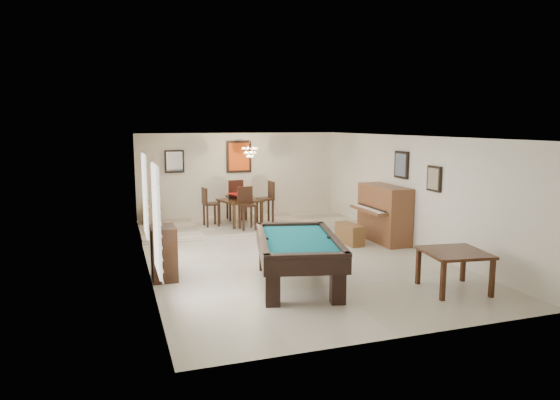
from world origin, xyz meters
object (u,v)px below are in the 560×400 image
flower_vase (240,190)px  upright_piano (378,214)px  dining_table (240,210)px  corner_bench (152,215)px  dining_chair_east (265,202)px  chandelier (250,148)px  dining_chair_north (234,200)px  piano_bench (350,234)px  square_table (454,271)px  pool_table (298,262)px  apothecary_chest (164,253)px  dining_chair_west (211,207)px  dining_chair_south (247,209)px

flower_vase → upright_piano: bearing=-42.1°
dining_table → flower_vase: (0.00, 0.00, 0.54)m
corner_bench → dining_table: bearing=-21.6°
dining_chair_east → dining_table: bearing=-94.3°
dining_table → chandelier: size_ratio=1.65×
dining_chair_east → dining_chair_north: bearing=-140.6°
piano_bench → dining_chair_north: size_ratio=0.74×
square_table → pool_table: bearing=154.7°
piano_bench → apothecary_chest: (-4.52, -1.41, 0.26)m
dining_chair_east → upright_piano: bearing=36.8°
dining_chair_north → chandelier: bearing=114.1°
square_table → dining_chair_west: 6.96m
apothecary_chest → upright_piano: bearing=14.8°
piano_bench → dining_chair_west: (-2.87, 2.59, 0.40)m
upright_piano → flower_vase: (-2.83, 2.56, 0.38)m
piano_bench → dining_chair_west: size_ratio=0.83×
piano_bench → pool_table: bearing=-132.4°
dining_chair_south → chandelier: 1.74m
piano_bench → flower_vase: flower_vase is taller
square_table → corner_bench: bearing=122.6°
square_table → dining_chair_south: bearing=112.1°
dining_chair_north → chandelier: size_ratio=1.95×
apothecary_chest → dining_chair_west: size_ratio=0.95×
piano_bench → dining_table: bearing=129.2°
upright_piano → piano_bench: size_ratio=1.90×
dining_chair_west → corner_bench: bearing=53.1°
dining_chair_south → dining_table: bearing=87.8°
pool_table → flower_vase: flower_vase is taller
dining_table → corner_bench: dining_table is taller
upright_piano → dining_chair_north: upright_piano is taller
square_table → apothecary_chest: bearing=154.4°
dining_chair_south → pool_table: bearing=-97.0°
upright_piano → apothecary_chest: upright_piano is taller
dining_chair_east → square_table: bearing=10.9°
upright_piano → dining_chair_east: upright_piano is taller
apothecary_chest → dining_chair_south: bearing=52.9°
upright_piano → corner_bench: size_ratio=3.00×
piano_bench → dining_chair_east: 2.92m
dining_table → dining_chair_south: bearing=-88.2°
dining_chair_north → dining_table: bearing=88.1°
square_table → piano_bench: 3.66m
square_table → dining_chair_south: dining_chair_south is taller
square_table → dining_chair_east: dining_chair_east is taller
square_table → flower_vase: (-2.25, 6.20, 0.71)m
flower_vase → dining_chair_east: (0.71, -0.02, -0.36)m
square_table → apothecary_chest: (-4.70, 2.24, 0.15)m
pool_table → upright_piano: (3.03, 2.48, 0.27)m
apothecary_chest → corner_bench: apothecary_chest is taller
dining_chair_south → dining_chair_north: dining_chair_north is taller
square_table → dining_chair_east: size_ratio=0.87×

